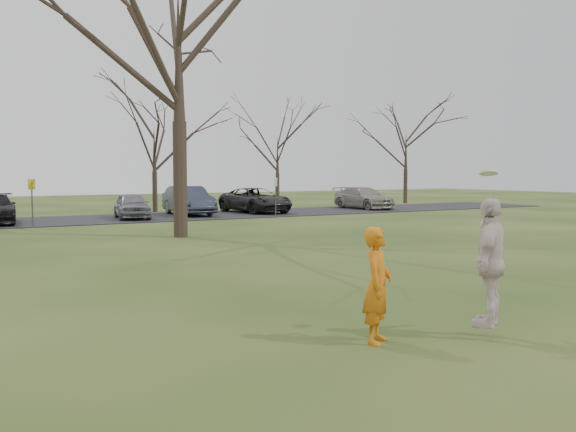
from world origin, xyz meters
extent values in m
plane|color=#1E380F|center=(0.00, 0.00, 0.00)|extent=(120.00, 120.00, 0.00)
cube|color=black|center=(0.00, 25.00, 0.02)|extent=(62.00, 6.50, 0.04)
imported|color=#CA6910|center=(-0.89, 0.10, 0.81)|extent=(0.70, 0.67, 1.62)
imported|color=slate|center=(3.07, 24.47, 0.69)|extent=(2.17, 4.05, 1.31)
imported|color=#2C3443|center=(6.53, 25.49, 0.82)|extent=(1.96, 4.84, 1.56)
imported|color=black|center=(10.64, 25.48, 0.75)|extent=(2.81, 5.32, 1.42)
imported|color=gray|center=(18.36, 25.28, 0.73)|extent=(1.98, 4.75, 1.37)
imported|color=beige|center=(0.66, -0.51, 1.09)|extent=(1.15, 0.94, 1.83)
cylinder|color=white|center=(0.71, -0.39, 2.36)|extent=(0.28, 0.27, 0.12)
cylinder|color=#47474C|center=(-2.00, 22.00, 1.00)|extent=(0.06, 0.06, 2.00)
cube|color=yellow|center=(-2.00, 22.00, 1.85)|extent=(0.35, 0.35, 0.45)
cylinder|color=#47474C|center=(10.00, 22.00, 1.00)|extent=(0.06, 0.06, 2.00)
cube|color=silver|center=(10.00, 22.00, 1.85)|extent=(0.35, 0.35, 0.45)
camera|label=1|loc=(-6.35, -6.63, 2.37)|focal=39.20mm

